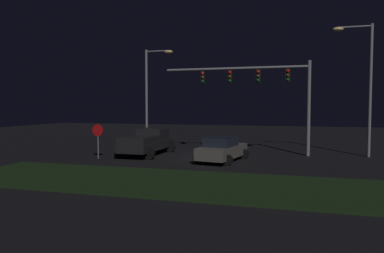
{
  "coord_description": "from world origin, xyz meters",
  "views": [
    {
      "loc": [
        5.55,
        -23.33,
        3.43
      ],
      "look_at": [
        -1.31,
        0.27,
        2.03
      ],
      "focal_mm": 34.03,
      "sensor_mm": 36.0,
      "label": 1
    }
  ],
  "objects_px": {
    "pickup_truck": "(147,141)",
    "traffic_signal_gantry": "(259,83)",
    "street_lamp_left": "(152,86)",
    "stop_sign": "(98,135)",
    "car_sedan": "(222,149)",
    "street_lamp_right": "(363,75)"
  },
  "relations": [
    {
      "from": "pickup_truck",
      "to": "traffic_signal_gantry",
      "type": "relative_size",
      "value": 0.53
    },
    {
      "from": "pickup_truck",
      "to": "stop_sign",
      "type": "distance_m",
      "value": 3.58
    },
    {
      "from": "street_lamp_right",
      "to": "stop_sign",
      "type": "distance_m",
      "value": 17.98
    },
    {
      "from": "traffic_signal_gantry",
      "to": "street_lamp_left",
      "type": "relative_size",
      "value": 1.28
    },
    {
      "from": "car_sedan",
      "to": "stop_sign",
      "type": "relative_size",
      "value": 2.09
    },
    {
      "from": "street_lamp_left",
      "to": "street_lamp_right",
      "type": "relative_size",
      "value": 0.91
    },
    {
      "from": "pickup_truck",
      "to": "street_lamp_right",
      "type": "height_order",
      "value": "street_lamp_right"
    },
    {
      "from": "car_sedan",
      "to": "pickup_truck",
      "type": "bearing_deg",
      "value": 84.92
    },
    {
      "from": "traffic_signal_gantry",
      "to": "street_lamp_left",
      "type": "height_order",
      "value": "street_lamp_left"
    },
    {
      "from": "street_lamp_left",
      "to": "stop_sign",
      "type": "bearing_deg",
      "value": -96.33
    },
    {
      "from": "stop_sign",
      "to": "street_lamp_left",
      "type": "bearing_deg",
      "value": 83.67
    },
    {
      "from": "pickup_truck",
      "to": "stop_sign",
      "type": "height_order",
      "value": "stop_sign"
    },
    {
      "from": "car_sedan",
      "to": "stop_sign",
      "type": "distance_m",
      "value": 8.08
    },
    {
      "from": "pickup_truck",
      "to": "traffic_signal_gantry",
      "type": "distance_m",
      "value": 8.81
    },
    {
      "from": "pickup_truck",
      "to": "street_lamp_right",
      "type": "bearing_deg",
      "value": -76.88
    },
    {
      "from": "car_sedan",
      "to": "stop_sign",
      "type": "xyz_separation_m",
      "value": [
        -7.96,
        -1.12,
        0.82
      ]
    },
    {
      "from": "pickup_truck",
      "to": "street_lamp_left",
      "type": "height_order",
      "value": "street_lamp_left"
    },
    {
      "from": "traffic_signal_gantry",
      "to": "street_lamp_right",
      "type": "relative_size",
      "value": 1.17
    },
    {
      "from": "traffic_signal_gantry",
      "to": "street_lamp_left",
      "type": "xyz_separation_m",
      "value": [
        -8.97,
        2.09,
        0.03
      ]
    },
    {
      "from": "pickup_truck",
      "to": "car_sedan",
      "type": "xyz_separation_m",
      "value": [
        5.63,
        -1.54,
        -0.26
      ]
    },
    {
      "from": "traffic_signal_gantry",
      "to": "stop_sign",
      "type": "height_order",
      "value": "traffic_signal_gantry"
    },
    {
      "from": "traffic_signal_gantry",
      "to": "street_lamp_right",
      "type": "xyz_separation_m",
      "value": [
        6.8,
        0.67,
        0.47
      ]
    }
  ]
}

